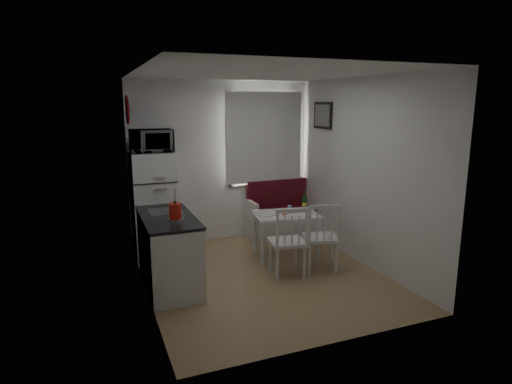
{
  "coord_description": "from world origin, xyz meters",
  "views": [
    {
      "loc": [
        -2.05,
        -4.91,
        2.25
      ],
      "look_at": [
        0.1,
        0.5,
        1.03
      ],
      "focal_mm": 30.0,
      "sensor_mm": 36.0,
      "label": 1
    }
  ],
  "objects_px": {
    "kitchen_counter": "(169,251)",
    "wine_bottle": "(304,200)",
    "chair_left": "(291,234)",
    "fridge": "(154,204)",
    "microwave": "(151,141)",
    "dining_table": "(286,219)",
    "bench": "(285,217)",
    "chair_right": "(325,230)",
    "kettle": "(175,211)"
  },
  "relations": [
    {
      "from": "kitchen_counter",
      "to": "fridge",
      "type": "bearing_deg",
      "value": 89.1
    },
    {
      "from": "kettle",
      "to": "microwave",
      "type": "bearing_deg",
      "value": 91.19
    },
    {
      "from": "dining_table",
      "to": "wine_bottle",
      "type": "height_order",
      "value": "wine_bottle"
    },
    {
      "from": "microwave",
      "to": "dining_table",
      "type": "bearing_deg",
      "value": -26.99
    },
    {
      "from": "bench",
      "to": "chair_right",
      "type": "xyz_separation_m",
      "value": [
        -0.23,
        -1.71,
        0.28
      ]
    },
    {
      "from": "fridge",
      "to": "kettle",
      "type": "bearing_deg",
      "value": -88.85
    },
    {
      "from": "bench",
      "to": "chair_right",
      "type": "bearing_deg",
      "value": -97.8
    },
    {
      "from": "kitchen_counter",
      "to": "microwave",
      "type": "bearing_deg",
      "value": 89.06
    },
    {
      "from": "kitchen_counter",
      "to": "wine_bottle",
      "type": "xyz_separation_m",
      "value": [
        2.1,
        0.41,
        0.37
      ]
    },
    {
      "from": "bench",
      "to": "kettle",
      "type": "relative_size",
      "value": 5.81
    },
    {
      "from": "dining_table",
      "to": "fridge",
      "type": "relative_size",
      "value": 0.65
    },
    {
      "from": "microwave",
      "to": "chair_left",
      "type": "bearing_deg",
      "value": -46.33
    },
    {
      "from": "microwave",
      "to": "kettle",
      "type": "xyz_separation_m",
      "value": [
        0.03,
        -1.45,
        -0.7
      ]
    },
    {
      "from": "kettle",
      "to": "wine_bottle",
      "type": "distance_m",
      "value": 2.16
    },
    {
      "from": "chair_left",
      "to": "dining_table",
      "type": "bearing_deg",
      "value": 78.17
    },
    {
      "from": "fridge",
      "to": "microwave",
      "type": "xyz_separation_m",
      "value": [
        0.0,
        -0.05,
        0.94
      ]
    },
    {
      "from": "bench",
      "to": "wine_bottle",
      "type": "distance_m",
      "value": 1.08
    },
    {
      "from": "chair_left",
      "to": "wine_bottle",
      "type": "xyz_separation_m",
      "value": [
        0.6,
        0.77,
        0.24
      ]
    },
    {
      "from": "wine_bottle",
      "to": "kitchen_counter",
      "type": "bearing_deg",
      "value": -168.87
    },
    {
      "from": "chair_left",
      "to": "kettle",
      "type": "distance_m",
      "value": 1.51
    },
    {
      "from": "chair_left",
      "to": "wine_bottle",
      "type": "bearing_deg",
      "value": 60.7
    },
    {
      "from": "bench",
      "to": "wine_bottle",
      "type": "height_order",
      "value": "wine_bottle"
    },
    {
      "from": "bench",
      "to": "wine_bottle",
      "type": "xyz_separation_m",
      "value": [
        -0.13,
        -0.94,
        0.51
      ]
    },
    {
      "from": "kitchen_counter",
      "to": "chair_left",
      "type": "bearing_deg",
      "value": -13.35
    },
    {
      "from": "bench",
      "to": "microwave",
      "type": "distance_m",
      "value": 2.62
    },
    {
      "from": "dining_table",
      "to": "fridge",
      "type": "distance_m",
      "value": 1.97
    },
    {
      "from": "microwave",
      "to": "wine_bottle",
      "type": "relative_size",
      "value": 2.01
    },
    {
      "from": "dining_table",
      "to": "kettle",
      "type": "relative_size",
      "value": 4.39
    },
    {
      "from": "dining_table",
      "to": "chair_left",
      "type": "xyz_separation_m",
      "value": [
        -0.25,
        -0.67,
        -0.01
      ]
    },
    {
      "from": "bench",
      "to": "dining_table",
      "type": "height_order",
      "value": "bench"
    },
    {
      "from": "kitchen_counter",
      "to": "bench",
      "type": "height_order",
      "value": "kitchen_counter"
    },
    {
      "from": "chair_right",
      "to": "kitchen_counter",
      "type": "bearing_deg",
      "value": -172.42
    },
    {
      "from": "kitchen_counter",
      "to": "chair_right",
      "type": "relative_size",
      "value": 2.36
    },
    {
      "from": "fridge",
      "to": "chair_left",
      "type": "bearing_deg",
      "value": -47.23
    },
    {
      "from": "bench",
      "to": "fridge",
      "type": "xyz_separation_m",
      "value": [
        -2.21,
        -0.11,
        0.46
      ]
    },
    {
      "from": "chair_left",
      "to": "wine_bottle",
      "type": "height_order",
      "value": "wine_bottle"
    },
    {
      "from": "fridge",
      "to": "microwave",
      "type": "relative_size",
      "value": 2.63
    },
    {
      "from": "bench",
      "to": "kettle",
      "type": "bearing_deg",
      "value": -143.59
    },
    {
      "from": "chair_right",
      "to": "wine_bottle",
      "type": "distance_m",
      "value": 0.81
    },
    {
      "from": "dining_table",
      "to": "kettle",
      "type": "height_order",
      "value": "kettle"
    },
    {
      "from": "dining_table",
      "to": "microwave",
      "type": "bearing_deg",
      "value": 162.84
    },
    {
      "from": "chair_right",
      "to": "kettle",
      "type": "bearing_deg",
      "value": -165.27
    },
    {
      "from": "bench",
      "to": "dining_table",
      "type": "bearing_deg",
      "value": -114.92
    },
    {
      "from": "chair_right",
      "to": "kettle",
      "type": "distance_m",
      "value": 2.0
    },
    {
      "from": "microwave",
      "to": "kitchen_counter",
      "type": "bearing_deg",
      "value": -90.94
    },
    {
      "from": "kitchen_counter",
      "to": "wine_bottle",
      "type": "distance_m",
      "value": 2.17
    },
    {
      "from": "fridge",
      "to": "microwave",
      "type": "height_order",
      "value": "microwave"
    },
    {
      "from": "bench",
      "to": "microwave",
      "type": "height_order",
      "value": "microwave"
    },
    {
      "from": "kitchen_counter",
      "to": "kettle",
      "type": "height_order",
      "value": "kitchen_counter"
    },
    {
      "from": "wine_bottle",
      "to": "chair_left",
      "type": "bearing_deg",
      "value": -127.96
    }
  ]
}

